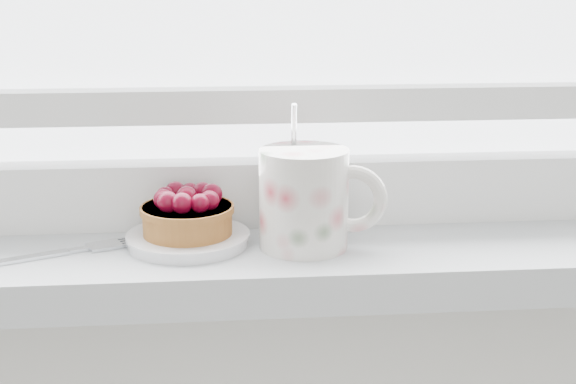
{
  "coord_description": "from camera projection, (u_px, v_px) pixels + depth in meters",
  "views": [
    {
      "loc": [
        -0.02,
        1.13,
        1.2
      ],
      "look_at": [
        0.05,
        1.88,
        1.0
      ],
      "focal_mm": 50.0,
      "sensor_mm": 36.0,
      "label": 1
    }
  ],
  "objects": [
    {
      "name": "raspberry_tart",
      "position": [
        187.0,
        213.0,
        0.8
      ],
      "size": [
        0.09,
        0.09,
        0.05
      ],
      "color": "brown",
      "rests_on": "saucer"
    },
    {
      "name": "floral_mug",
      "position": [
        307.0,
        197.0,
        0.79
      ],
      "size": [
        0.13,
        0.11,
        0.14
      ],
      "color": "silver",
      "rests_on": "windowsill"
    },
    {
      "name": "saucer",
      "position": [
        188.0,
        239.0,
        0.8
      ],
      "size": [
        0.12,
        0.12,
        0.01
      ],
      "primitive_type": "cylinder",
      "color": "white",
      "rests_on": "windowsill"
    },
    {
      "name": "fork",
      "position": [
        50.0,
        254.0,
        0.77
      ],
      "size": [
        0.2,
        0.1,
        0.0
      ],
      "color": "silver",
      "rests_on": "windowsill"
    }
  ]
}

